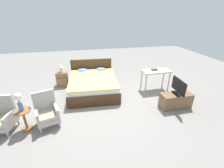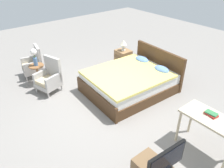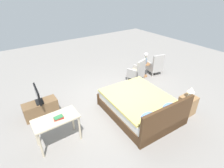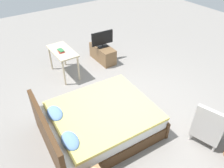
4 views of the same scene
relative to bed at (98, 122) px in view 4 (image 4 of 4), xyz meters
name	(u,v)px [view 4 (image 4 of 4)]	position (x,y,z in m)	size (l,w,h in m)	color
ground_plane	(128,110)	(0.19, -0.91, -0.30)	(16.00, 16.00, 0.00)	gray
bed	(98,122)	(0.00, 0.00, 0.00)	(1.84, 2.27, 0.96)	#472D19
armchair_by_window_right	(209,127)	(-1.36, -1.66, 0.08)	(0.67, 0.67, 0.92)	#ADA8A3
tv_stand	(103,53)	(2.44, -1.66, -0.06)	(0.96, 0.40, 0.47)	brown
tv_flatscreen	(102,39)	(2.45, -1.66, 0.42)	(0.22, 0.69, 0.48)	black
vanity_desk	(63,54)	(2.38, -0.34, 0.35)	(1.04, 0.52, 0.77)	beige
book_stack	(61,51)	(2.32, -0.29, 0.50)	(0.23, 0.16, 0.06)	#AD2823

